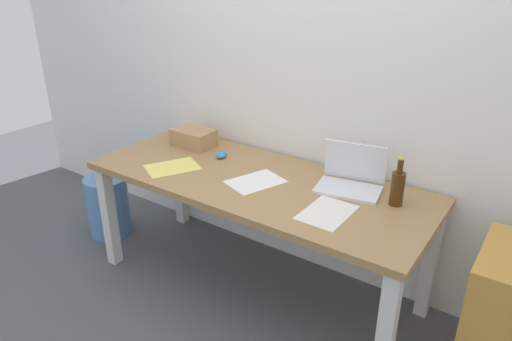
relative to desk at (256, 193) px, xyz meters
The scene contains 11 objects.
ground_plane 0.64m from the desk, ahead, with size 8.00×8.00×0.00m, color #515459.
back_wall 0.80m from the desk, 90.00° to the left, with size 5.20×0.08×2.60m, color white.
desk is the anchor object (origin of this frame).
laptop_right 0.53m from the desk, 21.15° to the left, with size 0.37×0.29×0.24m.
beer_bottle 0.77m from the desk, 11.32° to the left, with size 0.07×0.07×0.25m.
computer_mouse 0.39m from the desk, 158.56° to the left, with size 0.06×0.10×0.03m, color #338CC6.
cardboard_box 0.67m from the desk, 163.02° to the left, with size 0.27×0.18×0.11m, color tan.
paper_sheet_front_left 0.52m from the desk, 162.79° to the right, with size 0.21×0.30×0.00m, color #F4E06B.
paper_sheet_center 0.10m from the desk, 58.10° to the right, with size 0.21×0.30×0.00m, color white.
paper_sheet_front_right 0.52m from the desk, 13.86° to the right, with size 0.21×0.30×0.00m, color white.
water_cooler_jug 1.30m from the desk, behind, with size 0.30×0.30×0.49m.
Camera 1 is at (1.34, -1.93, 1.82)m, focal length 32.73 mm.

